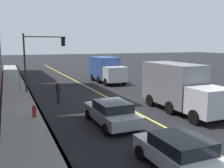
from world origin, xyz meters
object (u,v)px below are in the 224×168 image
car_white (179,152)px  traffic_light_mast (41,52)px  street_sign_post (19,76)px  pedestrian_with_backpack (59,90)px  fire_hydrant (34,112)px  car_silver (111,112)px  truck_gray (179,87)px  truck_blue (106,69)px

car_white → traffic_light_mast: bearing=8.3°
street_sign_post → traffic_light_mast: bearing=-118.9°
pedestrian_with_backpack → fire_hydrant: bearing=149.4°
car_silver → fire_hydrant: 5.00m
street_sign_post → fire_hydrant: 10.22m
traffic_light_mast → fire_hydrant: 9.83m
car_white → traffic_light_mast: 18.34m
car_silver → car_white: car_silver is taller
car_silver → pedestrian_with_backpack: size_ratio=2.62×
car_silver → traffic_light_mast: size_ratio=0.82×
car_silver → street_sign_post: (12.98, 4.42, 0.85)m
car_white → truck_gray: truck_gray is taller
street_sign_post → truck_blue: bearing=-76.2°
car_silver → pedestrian_with_backpack: (6.79, 1.78, 0.32)m
car_white → truck_blue: truck_blue is taller
car_silver → car_white: size_ratio=1.21×
car_silver → truck_gray: 5.78m
pedestrian_with_backpack → traffic_light_mast: (5.07, 0.61, 2.89)m
truck_gray → truck_blue: 14.60m
traffic_light_mast → street_sign_post: 3.31m
car_silver → truck_blue: truck_blue is taller
pedestrian_with_backpack → traffic_light_mast: 5.86m
truck_gray → traffic_light_mast: (10.93, 8.00, 2.19)m
car_white → truck_gray: size_ratio=0.55×
truck_blue → street_sign_post: 10.63m
pedestrian_with_backpack → traffic_light_mast: size_ratio=0.31×
truck_blue → fire_hydrant: bearing=141.7°
truck_gray → fire_hydrant: bearing=78.9°
truck_blue → car_white: bearing=165.2°
pedestrian_with_backpack → car_white: bearing=-171.1°
car_white → truck_blue: size_ratio=0.57×
pedestrian_with_backpack → fire_hydrant: pedestrian_with_backpack is taller
traffic_light_mast → street_sign_post: size_ratio=2.14×
truck_blue → fire_hydrant: size_ratio=7.23×
truck_gray → truck_blue: bearing=-1.2°
car_silver → truck_gray: bearing=-80.6°
car_white → fire_hydrant: 9.85m
car_white → pedestrian_with_backpack: size_ratio=2.17×
truck_gray → truck_blue: size_ratio=1.05×
car_white → pedestrian_with_backpack: 12.96m
car_white → pedestrian_with_backpack: bearing=8.9°
street_sign_post → car_white: bearing=-166.2°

